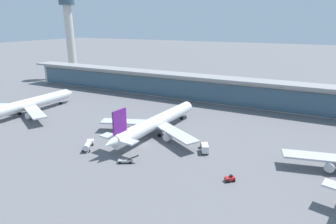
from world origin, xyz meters
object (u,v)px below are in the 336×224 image
service_truck_near_nose_red (230,179)px  service_truck_mid_apron_grey (126,161)px  airliner_centre_stand (156,122)px  service_truck_by_tail_red (205,147)px  control_tower (69,31)px  airliner_left_stand (25,105)px  service_truck_under_wing_white (88,144)px

service_truck_near_nose_red → service_truck_mid_apron_grey: 33.79m
airliner_centre_stand → service_truck_by_tail_red: 24.96m
control_tower → service_truck_by_tail_red: bearing=-30.6°
airliner_centre_stand → airliner_left_stand: bearing=-174.6°
airliner_left_stand → control_tower: control_tower is taller
service_truck_under_wing_white → service_truck_by_tail_red: bearing=23.4°
service_truck_under_wing_white → service_truck_mid_apron_grey: bearing=-8.6°
airliner_centre_stand → service_truck_near_nose_red: 43.57m
service_truck_by_tail_red → control_tower: bearing=149.4°
service_truck_near_nose_red → service_truck_under_wing_white: 52.18m
service_truck_near_nose_red → airliner_left_stand: bearing=171.7°
airliner_left_stand → service_truck_near_nose_red: size_ratio=18.36×
service_truck_under_wing_white → control_tower: size_ratio=0.12×
service_truck_near_nose_red → service_truck_by_tail_red: (-13.36, 15.51, 0.82)m
service_truck_by_tail_red → service_truck_near_nose_red: bearing=-49.3°
service_truck_under_wing_white → service_truck_mid_apron_grey: (18.62, -2.81, -0.90)m
control_tower → airliner_centre_stand: bearing=-33.0°
airliner_left_stand → control_tower: bearing=121.3°
service_truck_by_tail_red → airliner_centre_stand: bearing=163.7°
airliner_left_stand → control_tower: 106.67m
service_truck_mid_apron_grey → service_truck_under_wing_white: bearing=171.4°
service_truck_mid_apron_grey → service_truck_near_nose_red: bearing=7.0°
service_truck_near_nose_red → control_tower: (-160.31, 102.43, 37.09)m
airliner_left_stand → airliner_centre_stand: (70.48, 6.71, 0.00)m
airliner_left_stand → service_truck_near_nose_red: bearing=-8.3°
service_truck_under_wing_white → service_truck_mid_apron_grey: service_truck_under_wing_white is taller
airliner_left_stand → service_truck_by_tail_red: bearing=-0.1°
service_truck_by_tail_red → control_tower: 174.54m
airliner_left_stand → service_truck_under_wing_white: size_ratio=7.01×
service_truck_mid_apron_grey → control_tower: 169.72m
airliner_left_stand → service_truck_mid_apron_grey: size_ratio=9.11×
service_truck_near_nose_red → service_truck_mid_apron_grey: (-33.53, -4.12, -0.07)m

